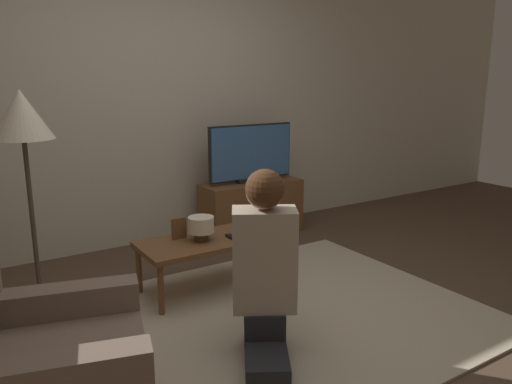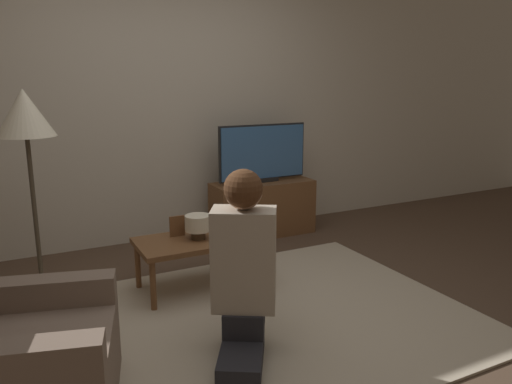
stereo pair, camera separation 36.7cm
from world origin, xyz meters
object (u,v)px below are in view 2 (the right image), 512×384
(tv, at_px, (263,153))
(person_kneeling, at_px, (244,263))
(coffee_table, at_px, (199,244))
(floor_lamp, at_px, (26,126))
(armchair, at_px, (13,364))
(table_lamp, at_px, (198,225))

(tv, xyz_separation_m, person_kneeling, (-1.09, -1.85, -0.27))
(person_kneeling, bearing_deg, tv, -89.95)
(coffee_table, relative_size, floor_lamp, 0.61)
(coffee_table, relative_size, armchair, 0.92)
(armchair, bearing_deg, person_kneeling, -73.00)
(armchair, bearing_deg, tv, -34.51)
(tv, relative_size, table_lamp, 4.93)
(table_lamp, bearing_deg, coffee_table, 42.28)
(tv, xyz_separation_m, table_lamp, (-1.01, -0.95, -0.31))
(coffee_table, xyz_separation_m, person_kneeling, (-0.09, -0.91, 0.19))
(tv, xyz_separation_m, coffee_table, (-1.00, -0.94, -0.45))
(floor_lamp, bearing_deg, coffee_table, -17.85)
(floor_lamp, height_order, table_lamp, floor_lamp)
(tv, bearing_deg, table_lamp, -136.80)
(tv, distance_m, coffee_table, 1.45)
(tv, bearing_deg, person_kneeling, -120.41)
(tv, height_order, person_kneeling, tv)
(tv, distance_m, person_kneeling, 2.17)
(coffee_table, height_order, table_lamp, table_lamp)
(coffee_table, height_order, armchair, armchair)
(table_lamp, bearing_deg, floor_lamp, 161.64)
(coffee_table, bearing_deg, tv, 43.21)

